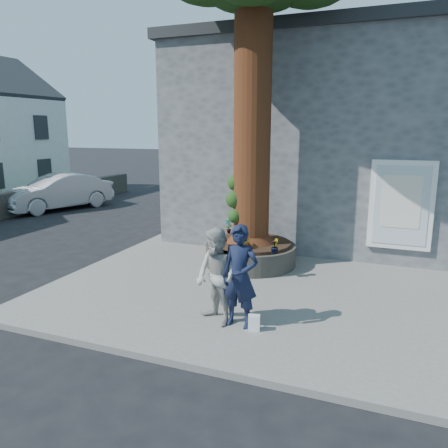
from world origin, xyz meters
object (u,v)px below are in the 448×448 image
(planter, at_px, (251,253))
(woman, at_px, (217,277))
(man, at_px, (240,276))
(car_silver, at_px, (58,192))

(planter, height_order, woman, woman)
(man, height_order, woman, man)
(planter, xyz_separation_m, car_silver, (-10.60, 4.90, 0.37))
(man, bearing_deg, car_silver, 146.14)
(man, distance_m, car_silver, 14.27)
(car_silver, bearing_deg, man, -16.22)
(planter, bearing_deg, woman, -81.70)
(planter, bearing_deg, man, -75.05)
(man, xyz_separation_m, woman, (-0.42, -0.04, -0.05))
(man, relative_size, woman, 1.05)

